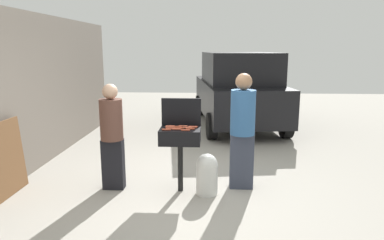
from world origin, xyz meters
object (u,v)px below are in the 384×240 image
object	(u,v)px
hot_dog_2	(179,128)
hot_dog_0	(177,129)
hot_dog_7	(190,129)
leaning_board	(6,159)
hot_dog_12	(166,130)
hot_dog_9	(193,127)
propane_tank	(207,173)
bbq_grill	(180,138)
parked_minivan	(238,89)
hot_dog_6	(183,126)
hot_dog_3	(170,126)
hot_dog_4	(193,127)
person_right	(242,127)
hot_dog_10	(186,130)
hot_dog_11	(171,128)
person_left	(112,133)
hot_dog_8	(187,128)
hot_dog_1	(177,127)
hot_dog_5	(170,127)

from	to	relation	value
hot_dog_2	hot_dog_0	bearing A→B (deg)	-115.89
hot_dog_0	hot_dog_7	world-z (taller)	same
leaning_board	hot_dog_12	bearing A→B (deg)	4.34
hot_dog_9	propane_tank	distance (m)	0.72
hot_dog_2	leaning_board	xyz separation A→B (m)	(-2.51, -0.28, -0.43)
bbq_grill	parked_minivan	bearing A→B (deg)	75.94
hot_dog_6	parked_minivan	size ratio (longest dim) A/B	0.03
hot_dog_3	hot_dog_4	world-z (taller)	same
hot_dog_7	person_right	world-z (taller)	person_right
hot_dog_6	hot_dog_10	distance (m)	0.26
hot_dog_4	hot_dog_6	bearing A→B (deg)	158.61
hot_dog_11	person_left	distance (m)	0.91
person_right	hot_dog_9	bearing A→B (deg)	1.04
hot_dog_3	hot_dog_6	distance (m)	0.19
hot_dog_3	person_left	size ratio (longest dim) A/B	0.08
hot_dog_2	person_right	size ratio (longest dim) A/B	0.07
parked_minivan	hot_dog_12	bearing A→B (deg)	66.90
hot_dog_11	hot_dog_3	bearing A→B (deg)	98.98
hot_dog_0	hot_dog_9	distance (m)	0.29
hot_dog_8	person_left	distance (m)	1.15
hot_dog_10	hot_dog_11	distance (m)	0.24
hot_dog_1	hot_dog_10	world-z (taller)	same
hot_dog_8	person_right	bearing A→B (deg)	11.40
hot_dog_0	hot_dog_7	xyz separation A→B (m)	(0.20, 0.04, 0.00)
bbq_grill	hot_dog_0	xyz separation A→B (m)	(-0.04, -0.09, 0.16)
bbq_grill	hot_dog_10	bearing A→B (deg)	-57.64
person_right	leaning_board	bearing A→B (deg)	1.33
bbq_grill	person_right	bearing A→B (deg)	11.12
bbq_grill	hot_dog_10	size ratio (longest dim) A/B	7.47
hot_dog_0	hot_dog_5	size ratio (longest dim) A/B	1.00
hot_dog_7	hot_dog_12	size ratio (longest dim) A/B	1.00
hot_dog_5	hot_dog_11	distance (m)	0.08
hot_dog_8	person_left	bearing A→B (deg)	178.91
hot_dog_5	person_right	world-z (taller)	person_right
hot_dog_6	hot_dog_7	xyz separation A→B (m)	(0.12, -0.16, 0.00)
hot_dog_12	hot_dog_3	bearing A→B (deg)	82.69
hot_dog_10	leaning_board	size ratio (longest dim) A/B	0.12
hot_dog_0	person_right	distance (m)	1.01
person_right	propane_tank	bearing A→B (deg)	21.25
hot_dog_6	hot_dog_7	world-z (taller)	same
bbq_grill	hot_dog_2	bearing A→B (deg)	-112.44
hot_dog_4	hot_dog_8	bearing A→B (deg)	-154.98
hot_dog_8	hot_dog_11	distance (m)	0.25
hot_dog_8	hot_dog_0	bearing A→B (deg)	-143.95
hot_dog_6	hot_dog_8	size ratio (longest dim) A/B	1.00
hot_dog_12	leaning_board	bearing A→B (deg)	-175.66
hot_dog_11	parked_minivan	distance (m)	4.94
hot_dog_1	bbq_grill	bearing A→B (deg)	-53.58
hot_dog_3	hot_dog_7	distance (m)	0.35
bbq_grill	hot_dog_10	distance (m)	0.23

